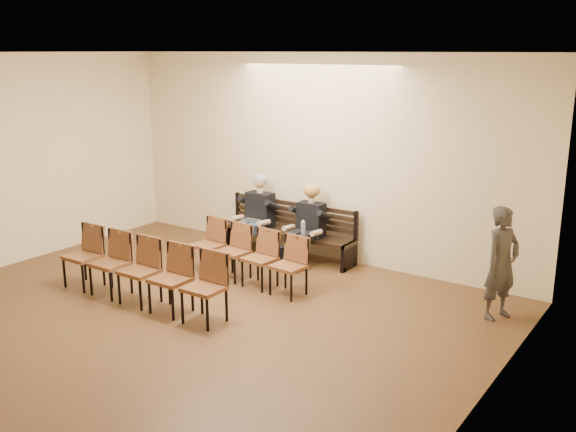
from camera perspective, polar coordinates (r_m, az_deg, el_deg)
name	(u,v)px	position (r m, az deg, el deg)	size (l,w,h in m)	color
ground	(87,365)	(7.97, -17.40, -12.49)	(10.00, 10.00, 0.00)	brown
room_walls	(126,139)	(7.70, -14.24, 6.68)	(8.02, 10.01, 3.51)	beige
bench	(287,243)	(11.31, -0.13, -2.46)	(2.60, 0.90, 0.45)	black
seated_man	(257,214)	(11.40, -2.79, 0.22)	(0.59, 0.82, 1.43)	black
seated_woman	(308,226)	(10.81, 1.79, -0.91)	(0.56, 0.77, 1.30)	black
laptop	(250,223)	(11.35, -3.38, -0.65)	(0.30, 0.24, 0.22)	#BCBDC1
water_bottle	(303,236)	(10.54, 1.35, -1.75)	(0.08, 0.08, 0.25)	silver
bag	(271,254)	(10.96, -1.50, -3.43)	(0.40, 0.28, 0.30)	black
passerby	(502,255)	(8.99, 18.52, -3.31)	(0.65, 0.43, 1.78)	#342F2A
chair_row_front	(246,255)	(9.98, -3.74, -3.52)	(2.14, 0.48, 0.88)	brown
chair_row_back	(139,271)	(9.39, -13.10, -4.83)	(2.93, 0.52, 0.95)	brown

